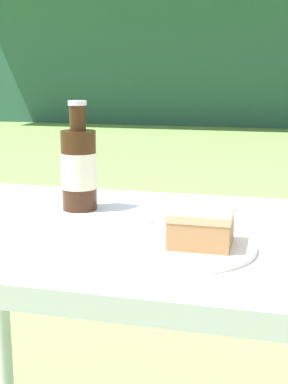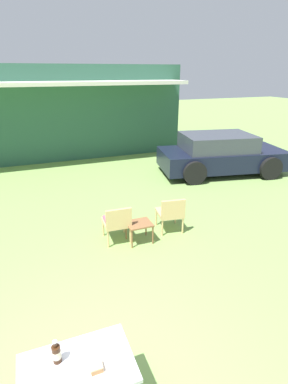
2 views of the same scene
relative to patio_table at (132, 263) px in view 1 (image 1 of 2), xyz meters
The scene contains 6 objects.
cabin_building 11.02m from the patio_table, 90.91° to the left, with size 11.67×5.02×3.32m.
patio_table is the anchor object (origin of this frame).
cake_on_plate 0.19m from the patio_table, 36.49° to the right, with size 0.25×0.25×0.07m.
cola_bottle_near 0.25m from the patio_table, 142.66° to the left, with size 0.08×0.08×0.24m.
fork 0.14m from the patio_table, 48.85° to the right, with size 0.17×0.06×0.01m.
loose_bottle_cap 0.09m from the patio_table, 48.80° to the left, with size 0.03×0.03×0.01m.
Camera 1 is at (0.27, -0.96, 1.02)m, focal length 50.00 mm.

